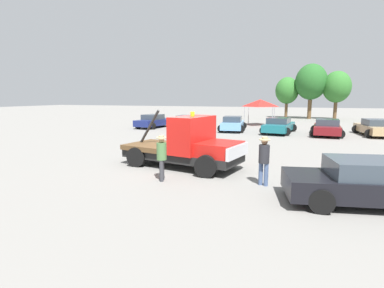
{
  "coord_description": "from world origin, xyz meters",
  "views": [
    {
      "loc": [
        4.72,
        -12.22,
        3.1
      ],
      "look_at": [
        0.5,
        0.0,
        1.05
      ],
      "focal_mm": 28.0,
      "sensor_mm": 36.0,
      "label": 1
    }
  ],
  "objects_px": {
    "parked_car_teal": "(279,126)",
    "parked_car_maroon": "(327,128)",
    "canopy_tent_red": "(260,103)",
    "foreground_car": "(374,183)",
    "tree_left": "(287,91)",
    "parked_car_navy": "(154,121)",
    "person_near_truck": "(264,157)",
    "tree_right": "(337,87)",
    "parked_car_skyblue": "(233,124)",
    "parked_car_orange": "(187,123)",
    "tree_center": "(311,82)",
    "parked_car_tan": "(375,128)",
    "tow_truck": "(188,146)",
    "person_at_hood": "(162,154)"
  },
  "relations": [
    {
      "from": "parked_car_orange",
      "to": "tree_right",
      "type": "relative_size",
      "value": 0.74
    },
    {
      "from": "parked_car_maroon",
      "to": "foreground_car",
      "type": "bearing_deg",
      "value": -176.78
    },
    {
      "from": "parked_car_teal",
      "to": "parked_car_maroon",
      "type": "height_order",
      "value": "same"
    },
    {
      "from": "parked_car_teal",
      "to": "canopy_tent_red",
      "type": "relative_size",
      "value": 1.73
    },
    {
      "from": "foreground_car",
      "to": "parked_car_tan",
      "type": "relative_size",
      "value": 1.06
    },
    {
      "from": "person_near_truck",
      "to": "canopy_tent_red",
      "type": "height_order",
      "value": "canopy_tent_red"
    },
    {
      "from": "parked_car_navy",
      "to": "tree_right",
      "type": "bearing_deg",
      "value": -37.86
    },
    {
      "from": "parked_car_navy",
      "to": "parked_car_maroon",
      "type": "bearing_deg",
      "value": -86.36
    },
    {
      "from": "parked_car_maroon",
      "to": "tree_left",
      "type": "height_order",
      "value": "tree_left"
    },
    {
      "from": "foreground_car",
      "to": "parked_car_tan",
      "type": "xyz_separation_m",
      "value": [
        3.84,
        17.71,
        -0.0
      ]
    },
    {
      "from": "parked_car_skyblue",
      "to": "person_near_truck",
      "type": "bearing_deg",
      "value": -170.9
    },
    {
      "from": "person_near_truck",
      "to": "tree_right",
      "type": "relative_size",
      "value": 0.26
    },
    {
      "from": "person_near_truck",
      "to": "tree_center",
      "type": "xyz_separation_m",
      "value": [
        2.8,
        34.99,
        4.08
      ]
    },
    {
      "from": "person_near_truck",
      "to": "canopy_tent_red",
      "type": "relative_size",
      "value": 0.59
    },
    {
      "from": "person_near_truck",
      "to": "tree_center",
      "type": "relative_size",
      "value": 0.23
    },
    {
      "from": "parked_car_skyblue",
      "to": "tree_right",
      "type": "distance_m",
      "value": 21.45
    },
    {
      "from": "parked_car_navy",
      "to": "canopy_tent_red",
      "type": "distance_m",
      "value": 11.66
    },
    {
      "from": "parked_car_maroon",
      "to": "parked_car_skyblue",
      "type": "bearing_deg",
      "value": 87.04
    },
    {
      "from": "parked_car_teal",
      "to": "tree_left",
      "type": "bearing_deg",
      "value": 8.02
    },
    {
      "from": "person_near_truck",
      "to": "parked_car_orange",
      "type": "relative_size",
      "value": 0.36
    },
    {
      "from": "parked_car_maroon",
      "to": "parked_car_tan",
      "type": "xyz_separation_m",
      "value": [
        3.64,
        1.17,
        0.0
      ]
    },
    {
      "from": "tree_right",
      "to": "person_near_truck",
      "type": "bearing_deg",
      "value": -99.9
    },
    {
      "from": "person_at_hood",
      "to": "tree_center",
      "type": "relative_size",
      "value": 0.22
    },
    {
      "from": "parked_car_skyblue",
      "to": "tree_right",
      "type": "height_order",
      "value": "tree_right"
    },
    {
      "from": "tow_truck",
      "to": "parked_car_teal",
      "type": "height_order",
      "value": "tow_truck"
    },
    {
      "from": "parked_car_orange",
      "to": "tree_right",
      "type": "height_order",
      "value": "tree_right"
    },
    {
      "from": "person_at_hood",
      "to": "parked_car_orange",
      "type": "xyz_separation_m",
      "value": [
        -5.19,
        17.01,
        -0.36
      ]
    },
    {
      "from": "foreground_car",
      "to": "person_near_truck",
      "type": "relative_size",
      "value": 3.07
    },
    {
      "from": "canopy_tent_red",
      "to": "parked_car_maroon",
      "type": "bearing_deg",
      "value": -49.92
    },
    {
      "from": "person_near_truck",
      "to": "parked_car_teal",
      "type": "xyz_separation_m",
      "value": [
        -0.33,
        16.1,
        -0.37
      ]
    },
    {
      "from": "parked_car_teal",
      "to": "tree_center",
      "type": "xyz_separation_m",
      "value": [
        3.13,
        18.89,
        4.45
      ]
    },
    {
      "from": "parked_car_skyblue",
      "to": "canopy_tent_red",
      "type": "bearing_deg",
      "value": -20.92
    },
    {
      "from": "parked_car_orange",
      "to": "tree_center",
      "type": "relative_size",
      "value": 0.63
    },
    {
      "from": "tow_truck",
      "to": "canopy_tent_red",
      "type": "relative_size",
      "value": 1.93
    },
    {
      "from": "person_near_truck",
      "to": "tree_center",
      "type": "height_order",
      "value": "tree_center"
    },
    {
      "from": "person_at_hood",
      "to": "tree_left",
      "type": "relative_size",
      "value": 0.29
    },
    {
      "from": "parked_car_maroon",
      "to": "person_at_hood",
      "type": "bearing_deg",
      "value": 160.48
    },
    {
      "from": "canopy_tent_red",
      "to": "tree_right",
      "type": "height_order",
      "value": "tree_right"
    },
    {
      "from": "tow_truck",
      "to": "parked_car_maroon",
      "type": "relative_size",
      "value": 1.24
    },
    {
      "from": "person_near_truck",
      "to": "canopy_tent_red",
      "type": "distance_m",
      "value": 23.06
    },
    {
      "from": "parked_car_orange",
      "to": "tree_left",
      "type": "xyz_separation_m",
      "value": [
        8.46,
        19.46,
        3.31
      ]
    },
    {
      "from": "parked_car_tan",
      "to": "tree_center",
      "type": "bearing_deg",
      "value": 6.7
    },
    {
      "from": "parked_car_orange",
      "to": "parked_car_tan",
      "type": "height_order",
      "value": "same"
    },
    {
      "from": "canopy_tent_red",
      "to": "foreground_car",
      "type": "bearing_deg",
      "value": -76.05
    },
    {
      "from": "foreground_car",
      "to": "person_at_hood",
      "type": "height_order",
      "value": "person_at_hood"
    },
    {
      "from": "parked_car_tan",
      "to": "parked_car_teal",
      "type": "bearing_deg",
      "value": 88.77
    },
    {
      "from": "person_near_truck",
      "to": "tree_right",
      "type": "bearing_deg",
      "value": -169.63
    },
    {
      "from": "tree_left",
      "to": "parked_car_navy",
      "type": "bearing_deg",
      "value": -122.58
    },
    {
      "from": "parked_car_skyblue",
      "to": "tree_right",
      "type": "bearing_deg",
      "value": -35.66
    },
    {
      "from": "parked_car_teal",
      "to": "tree_left",
      "type": "distance_m",
      "value": 20.02
    }
  ]
}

